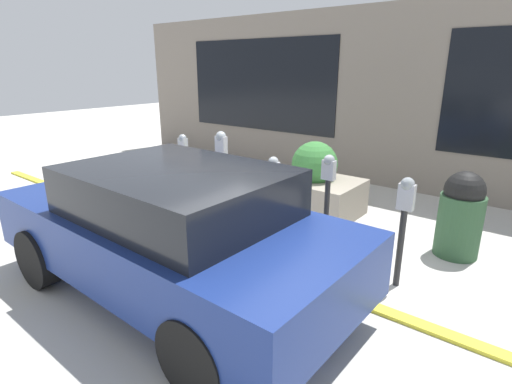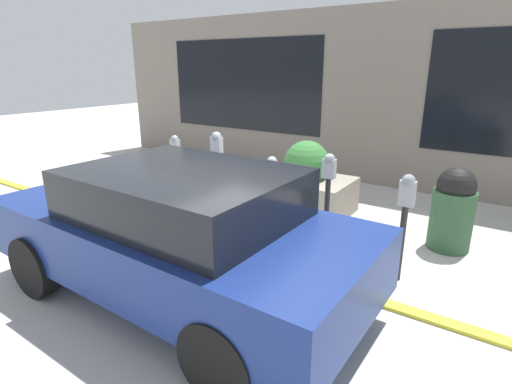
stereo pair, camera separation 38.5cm
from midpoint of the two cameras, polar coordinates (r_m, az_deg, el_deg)
The scene contains 11 objects.
ground_plane at distance 5.48m, azimuth 1.00°, elevation -9.45°, with size 40.00×40.00×0.00m, color beige.
curb_strip at distance 5.41m, azimuth 0.47°, elevation -9.57°, with size 14.61×0.16×0.04m.
building_facade at distance 8.88m, azimuth 19.38°, elevation 12.48°, with size 14.61×0.17×3.67m.
parking_meter_nearest at distance 4.85m, azimuth 22.57°, elevation -2.92°, with size 0.18×0.15×1.33m.
parking_meter_second at distance 5.11m, azimuth 12.31°, elevation -0.04°, with size 0.16×0.14×1.46m.
parking_meter_middle at distance 5.50m, azimuth 4.47°, elevation 0.80°, with size 0.17×0.14×1.32m.
parking_meter_fourth at distance 5.99m, azimuth -3.12°, elevation 4.87°, with size 0.18×0.15×1.57m.
parking_meter_farthest at distance 6.70m, azimuth -8.69°, elevation 4.80°, with size 0.15×0.13×1.42m.
planter_box at distance 7.05m, azimuth 9.78°, elevation 0.82°, with size 1.57×1.13×1.27m.
parked_car_front at distance 4.43m, azimuth -9.56°, elevation -5.16°, with size 4.31×1.99×1.49m.
trash_bin at distance 6.09m, azimuth 28.85°, elevation -2.85°, with size 0.57×0.57×1.18m.
Camera 1 is at (-3.12, 3.76, 2.49)m, focal length 28.00 mm.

